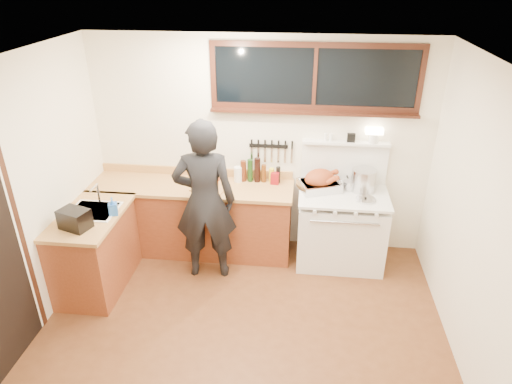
# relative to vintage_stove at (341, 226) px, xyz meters

# --- Properties ---
(ground_plane) EXTENTS (4.00, 3.50, 0.02)m
(ground_plane) POSITION_rel_vintage_stove_xyz_m (-1.00, -1.41, -0.48)
(ground_plane) COLOR #5A2F17
(room_shell) EXTENTS (4.10, 3.60, 2.65)m
(room_shell) POSITION_rel_vintage_stove_xyz_m (-1.00, -1.41, 1.18)
(room_shell) COLOR white
(room_shell) RESTS_ON ground
(counter_back) EXTENTS (2.44, 0.64, 1.00)m
(counter_back) POSITION_rel_vintage_stove_xyz_m (-1.80, 0.04, -0.01)
(counter_back) COLOR brown
(counter_back) RESTS_ON ground
(counter_left) EXTENTS (0.64, 1.09, 0.90)m
(counter_left) POSITION_rel_vintage_stove_xyz_m (-2.70, -0.79, -0.02)
(counter_left) COLOR brown
(counter_left) RESTS_ON ground
(sink_unit) EXTENTS (0.50, 0.45, 0.37)m
(sink_unit) POSITION_rel_vintage_stove_xyz_m (-2.68, -0.71, 0.38)
(sink_unit) COLOR white
(sink_unit) RESTS_ON counter_left
(vintage_stove) EXTENTS (1.02, 0.74, 1.60)m
(vintage_stove) POSITION_rel_vintage_stove_xyz_m (0.00, 0.00, 0.00)
(vintage_stove) COLOR white
(vintage_stove) RESTS_ON ground
(back_window) EXTENTS (2.32, 0.13, 0.77)m
(back_window) POSITION_rel_vintage_stove_xyz_m (-0.40, 0.31, 1.60)
(back_window) COLOR black
(back_window) RESTS_ON room_shell
(knife_strip) EXTENTS (0.52, 0.03, 0.28)m
(knife_strip) POSITION_rel_vintage_stove_xyz_m (-0.88, 0.32, 0.84)
(knife_strip) COLOR black
(knife_strip) RESTS_ON room_shell
(man) EXTENTS (0.73, 0.53, 1.88)m
(man) POSITION_rel_vintage_stove_xyz_m (-1.53, -0.43, 0.47)
(man) COLOR black
(man) RESTS_ON ground
(soap_bottle) EXTENTS (0.11, 0.12, 0.20)m
(soap_bottle) POSITION_rel_vintage_stove_xyz_m (-2.43, -0.76, 0.53)
(soap_bottle) COLOR blue
(soap_bottle) RESTS_ON counter_left
(toaster) EXTENTS (0.34, 0.28, 0.20)m
(toaster) POSITION_rel_vintage_stove_xyz_m (-2.70, -1.06, 0.53)
(toaster) COLOR black
(toaster) RESTS_ON counter_left
(cutting_board) EXTENTS (0.44, 0.37, 0.14)m
(cutting_board) POSITION_rel_vintage_stove_xyz_m (-1.56, -0.04, 0.48)
(cutting_board) COLOR tan
(cutting_board) RESTS_ON counter_back
(roast_turkey) EXTENTS (0.54, 0.48, 0.25)m
(roast_turkey) POSITION_rel_vintage_stove_xyz_m (-0.28, 0.08, 0.53)
(roast_turkey) COLOR silver
(roast_turkey) RESTS_ON vintage_stove
(stockpot) EXTENTS (0.32, 0.32, 0.26)m
(stockpot) POSITION_rel_vintage_stove_xyz_m (0.22, 0.12, 0.56)
(stockpot) COLOR silver
(stockpot) RESTS_ON vintage_stove
(saucepan) EXTENTS (0.16, 0.27, 0.11)m
(saucepan) POSITION_rel_vintage_stove_xyz_m (0.06, 0.12, 0.49)
(saucepan) COLOR silver
(saucepan) RESTS_ON vintage_stove
(pot_lid) EXTENTS (0.25, 0.25, 0.04)m
(pot_lid) POSITION_rel_vintage_stove_xyz_m (0.23, -0.13, 0.44)
(pot_lid) COLOR silver
(pot_lid) RESTS_ON vintage_stove
(coffee_tin) EXTENTS (0.10, 0.08, 0.14)m
(coffee_tin) POSITION_rel_vintage_stove_xyz_m (-0.81, 0.18, 0.50)
(coffee_tin) COLOR maroon
(coffee_tin) RESTS_ON counter_back
(pitcher) EXTENTS (0.11, 0.11, 0.18)m
(pitcher) POSITION_rel_vintage_stove_xyz_m (-1.25, 0.20, 0.52)
(pitcher) COLOR white
(pitcher) RESTS_ON counter_back
(bottle_cluster) EXTENTS (0.48, 0.07, 0.30)m
(bottle_cluster) POSITION_rel_vintage_stove_xyz_m (-1.02, 0.22, 0.56)
(bottle_cluster) COLOR black
(bottle_cluster) RESTS_ON counter_back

